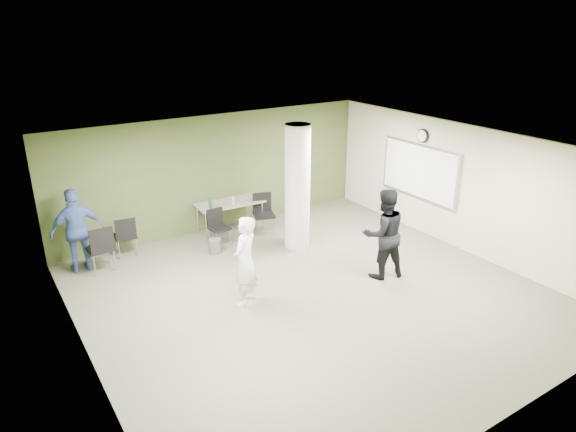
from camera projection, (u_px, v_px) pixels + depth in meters
floor at (312, 294)px, 9.70m from camera, size 8.00×8.00×0.00m
ceiling at (315, 149)px, 8.69m from camera, size 8.00×8.00×0.00m
wall_back at (217, 173)px, 12.33m from camera, size 8.00×2.80×0.02m
wall_left at (81, 285)px, 7.17m from camera, size 0.02×8.00×2.80m
wall_right_cream at (462, 188)px, 11.22m from camera, size 0.02×8.00×2.80m
column at (297, 187)px, 11.27m from camera, size 0.56×0.56×2.80m
whiteboard at (419, 171)px, 12.09m from camera, size 0.05×2.30×1.30m
wall_clock at (423, 136)px, 11.78m from camera, size 0.06×0.32×0.32m
folding_table at (229, 204)px, 12.26m from camera, size 1.64×0.77×1.02m
wastebasket at (215, 246)px, 11.35m from camera, size 0.28×0.28×0.33m
chair_back_left at (101, 246)px, 10.36m from camera, size 0.53×0.53×1.00m
chair_back_right at (126, 234)px, 11.08m from camera, size 0.50×0.50×0.91m
chair_table_left at (217, 224)px, 11.70m from camera, size 0.44×0.44×0.84m
chair_table_right at (263, 210)px, 12.33m from camera, size 0.60×0.60×0.96m
woman_white at (245, 261)px, 9.11m from camera, size 0.73×0.68×1.68m
man_black at (384, 234)px, 10.07m from camera, size 1.04×0.90×1.84m
man_blue at (77, 231)px, 10.32m from camera, size 1.04×0.43×1.77m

